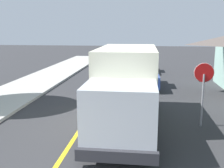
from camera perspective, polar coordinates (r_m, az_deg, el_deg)
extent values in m
cube|color=gold|center=(14.59, -3.33, -4.26)|extent=(0.16, 56.00, 0.01)
cube|color=#F2EDCC|center=(11.88, 3.29, 1.45)|extent=(2.40, 5.00, 2.60)
cube|color=silver|center=(8.59, 1.73, -5.62)|extent=(2.28, 2.00, 1.70)
cube|color=#1E2D3D|center=(7.62, 1.13, -4.93)|extent=(2.04, 0.08, 0.75)
cube|color=#2D2D33|center=(7.97, 0.96, -15.01)|extent=(2.40, 0.20, 0.36)
cylinder|color=black|center=(9.08, 8.56, -11.16)|extent=(0.30, 1.00, 1.00)
cylinder|color=black|center=(9.24, -4.79, -10.63)|extent=(0.30, 1.00, 1.00)
cylinder|color=black|center=(13.39, 8.06, -3.62)|extent=(0.30, 1.00, 1.00)
cylinder|color=black|center=(13.50, -0.89, -3.37)|extent=(0.30, 1.00, 1.00)
cube|color=#2D4793|center=(18.87, 7.00, 1.33)|extent=(1.84, 4.42, 0.76)
cube|color=#1E2D3D|center=(18.91, 7.04, 3.50)|extent=(1.60, 1.82, 0.64)
cylinder|color=black|center=(17.58, 9.59, -0.60)|extent=(0.23, 0.64, 0.64)
cylinder|color=black|center=(17.56, 4.44, -0.48)|extent=(0.23, 0.64, 0.64)
cylinder|color=black|center=(20.34, 9.16, 1.07)|extent=(0.23, 0.64, 0.64)
cylinder|color=black|center=(20.32, 4.71, 1.17)|extent=(0.23, 0.64, 0.64)
cube|color=#4C564C|center=(25.58, 6.37, 4.05)|extent=(1.81, 4.40, 0.76)
cube|color=#1E2D3D|center=(25.64, 6.41, 5.64)|extent=(1.59, 1.80, 0.64)
cylinder|color=black|center=(24.23, 8.18, 2.79)|extent=(0.22, 0.64, 0.64)
cylinder|color=black|center=(24.25, 4.44, 2.88)|extent=(0.22, 0.64, 0.64)
cylinder|color=black|center=(27.02, 8.07, 3.70)|extent=(0.22, 0.64, 0.64)
cylinder|color=black|center=(27.04, 4.71, 3.78)|extent=(0.22, 0.64, 0.64)
cylinder|color=gray|center=(11.68, 18.53, -3.34)|extent=(0.08, 0.08, 2.20)
cylinder|color=red|center=(11.48, 18.87, 2.25)|extent=(0.76, 0.03, 0.76)
cylinder|color=white|center=(11.50, 18.85, 2.27)|extent=(0.80, 0.02, 0.80)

